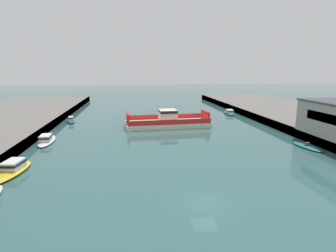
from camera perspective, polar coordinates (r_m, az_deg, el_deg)
ground_plane at (r=27.33m, az=8.05°, el=-15.87°), size 400.00×400.00×0.00m
chain_ferry at (r=59.98m, az=-0.07°, el=1.00°), size 19.28×8.04×3.85m
moored_boat_near_right at (r=51.65m, az=-24.81°, el=-2.67°), size 2.97×8.38×1.49m
moored_boat_mid_right at (r=68.89m, az=-20.20°, el=1.19°), size 2.31×5.56×1.48m
moored_boat_far_left at (r=78.66m, az=13.12°, el=2.89°), size 3.61×8.17×1.37m
moored_boat_far_right at (r=49.67m, az=27.84°, el=-3.94°), size 2.77×6.46×0.90m
moored_boat_upstream_a at (r=38.75m, az=-30.67°, el=-7.99°), size 3.79×8.31×1.53m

